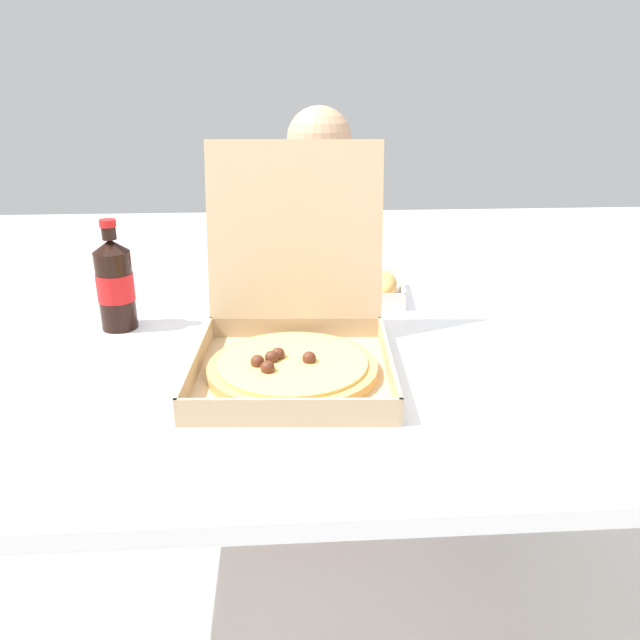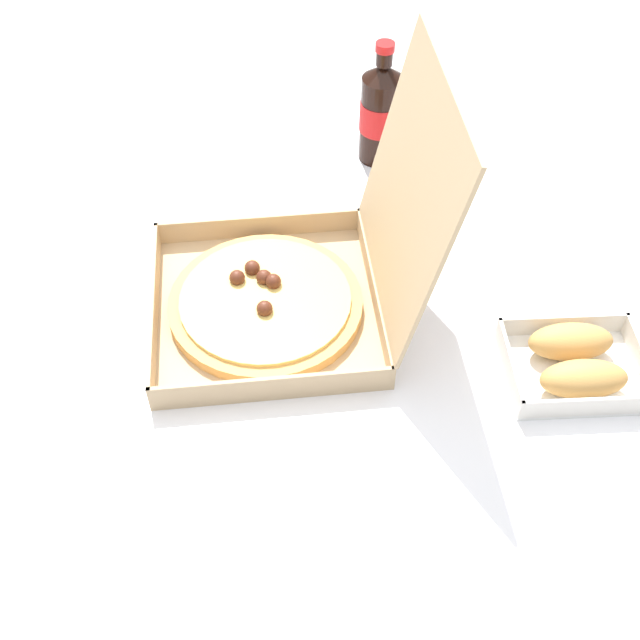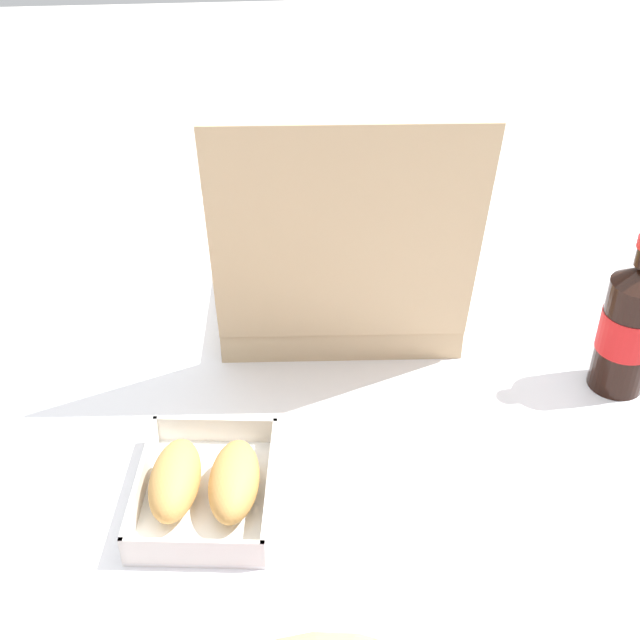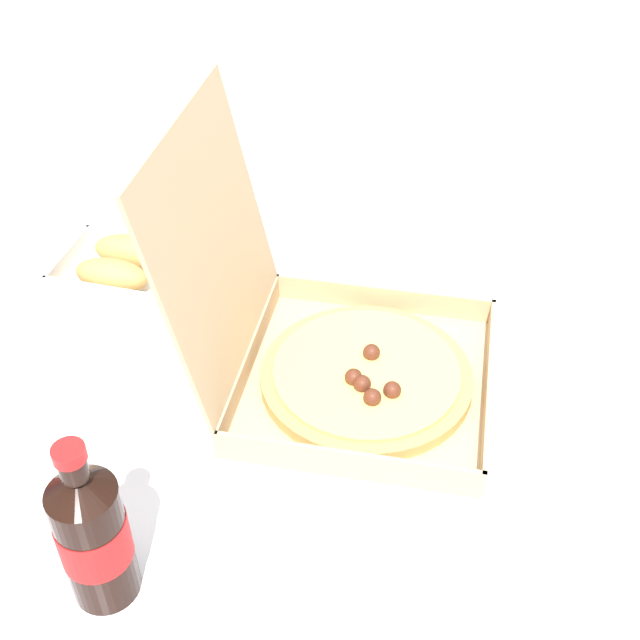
{
  "view_description": "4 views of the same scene",
  "coord_description": "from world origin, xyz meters",
  "px_view_note": "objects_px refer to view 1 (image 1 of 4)",
  "views": [
    {
      "loc": [
        -0.04,
        -1.11,
        1.22
      ],
      "look_at": [
        0.03,
        -0.05,
        0.81
      ],
      "focal_mm": 34.94,
      "sensor_mm": 36.0,
      "label": 1
    },
    {
      "loc": [
        0.76,
        -0.2,
        1.61
      ],
      "look_at": [
        0.02,
        -0.08,
        0.76
      ],
      "focal_mm": 43.63,
      "sensor_mm": 36.0,
      "label": 2
    },
    {
      "loc": [
        0.09,
        0.92,
        1.45
      ],
      "look_at": [
        0.01,
        -0.07,
        0.76
      ],
      "focal_mm": 46.44,
      "sensor_mm": 36.0,
      "label": 3
    },
    {
      "loc": [
        -0.84,
        -0.2,
        1.53
      ],
      "look_at": [
        0.02,
        -0.08,
        0.81
      ],
      "focal_mm": 45.85,
      "sensor_mm": 36.0,
      "label": 4
    }
  ],
  "objects_px": {
    "bread_side_box": "(371,286)",
    "cola_bottle": "(115,284)",
    "diner_person": "(321,257)",
    "pizza_box_open": "(293,341)",
    "paper_menu": "(560,319)",
    "chair": "(319,324)"
  },
  "relations": [
    {
      "from": "bread_side_box",
      "to": "cola_bottle",
      "type": "distance_m",
      "value": 0.57
    },
    {
      "from": "diner_person",
      "to": "bread_side_box",
      "type": "distance_m",
      "value": 0.57
    },
    {
      "from": "pizza_box_open",
      "to": "bread_side_box",
      "type": "distance_m",
      "value": 0.42
    },
    {
      "from": "bread_side_box",
      "to": "paper_menu",
      "type": "height_order",
      "value": "bread_side_box"
    },
    {
      "from": "cola_bottle",
      "to": "paper_menu",
      "type": "relative_size",
      "value": 1.07
    },
    {
      "from": "chair",
      "to": "pizza_box_open",
      "type": "xyz_separation_m",
      "value": [
        -0.1,
        -0.88,
        0.32
      ]
    },
    {
      "from": "pizza_box_open",
      "to": "bread_side_box",
      "type": "xyz_separation_m",
      "value": [
        0.19,
        0.37,
        -0.03
      ]
    },
    {
      "from": "chair",
      "to": "pizza_box_open",
      "type": "distance_m",
      "value": 0.94
    },
    {
      "from": "chair",
      "to": "cola_bottle",
      "type": "relative_size",
      "value": 3.71
    },
    {
      "from": "diner_person",
      "to": "paper_menu",
      "type": "height_order",
      "value": "diner_person"
    },
    {
      "from": "paper_menu",
      "to": "bread_side_box",
      "type": "bearing_deg",
      "value": 152.01
    },
    {
      "from": "diner_person",
      "to": "paper_menu",
      "type": "bearing_deg",
      "value": -58.16
    },
    {
      "from": "bread_side_box",
      "to": "diner_person",
      "type": "bearing_deg",
      "value": 98.05
    },
    {
      "from": "diner_person",
      "to": "bread_side_box",
      "type": "height_order",
      "value": "diner_person"
    },
    {
      "from": "chair",
      "to": "paper_menu",
      "type": "distance_m",
      "value": 0.87
    },
    {
      "from": "cola_bottle",
      "to": "paper_menu",
      "type": "bearing_deg",
      "value": -1.09
    },
    {
      "from": "cola_bottle",
      "to": "paper_menu",
      "type": "xyz_separation_m",
      "value": [
        0.92,
        -0.02,
        -0.09
      ]
    },
    {
      "from": "cola_bottle",
      "to": "chair",
      "type": "bearing_deg",
      "value": 55.78
    },
    {
      "from": "pizza_box_open",
      "to": "chair",
      "type": "bearing_deg",
      "value": 83.38
    },
    {
      "from": "chair",
      "to": "paper_menu",
      "type": "height_order",
      "value": "chair"
    },
    {
      "from": "chair",
      "to": "cola_bottle",
      "type": "distance_m",
      "value": 0.88
    },
    {
      "from": "chair",
      "to": "cola_bottle",
      "type": "height_order",
      "value": "cola_bottle"
    }
  ]
}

